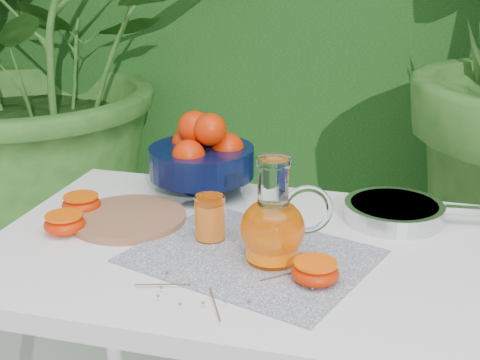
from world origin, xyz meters
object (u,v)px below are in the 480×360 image
(cutting_board, at_px, (128,218))
(fruit_bowl, at_px, (202,155))
(white_table, at_px, (237,280))
(saute_pan, at_px, (395,211))
(juice_pitcher, at_px, (274,226))

(cutting_board, xyz_separation_m, fruit_bowl, (0.10, 0.23, 0.08))
(white_table, xyz_separation_m, cutting_board, (-0.26, 0.05, 0.09))
(white_table, bearing_deg, fruit_bowl, 120.87)
(white_table, distance_m, saute_pan, 0.38)
(cutting_board, bearing_deg, juice_pitcher, -16.59)
(fruit_bowl, bearing_deg, saute_pan, -8.00)
(cutting_board, bearing_deg, saute_pan, 16.12)
(white_table, relative_size, cutting_board, 4.00)
(cutting_board, relative_size, saute_pan, 0.65)
(saute_pan, bearing_deg, white_table, -145.36)
(juice_pitcher, distance_m, saute_pan, 0.34)
(juice_pitcher, bearing_deg, white_table, 146.57)
(cutting_board, distance_m, saute_pan, 0.58)
(juice_pitcher, bearing_deg, saute_pan, 51.16)
(saute_pan, bearing_deg, cutting_board, -163.88)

